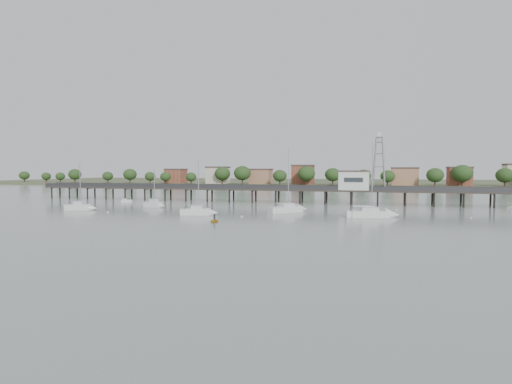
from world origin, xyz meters
TOP-DOWN VIEW (x-y plane):
  - ground_plane at (0.00, 0.00)m, footprint 500.00×500.00m
  - pier at (0.00, 60.00)m, footprint 150.00×5.00m
  - pier_building at (25.00, 60.00)m, footprint 8.40×5.40m
  - lattice_tower at (31.50, 60.00)m, footprint 3.20×3.20m
  - sailboat_c at (12.78, 35.14)m, footprint 8.28×8.59m
  - sailboat_d at (31.36, 29.21)m, footprint 10.18×5.28m
  - sailboat_b at (-22.79, 37.27)m, footprint 6.17×3.06m
  - sailboat_a at (-35.54, 25.85)m, footprint 7.30×3.28m
  - sailboat_f at (-4.29, 23.40)m, footprint 7.45×3.92m
  - white_tender at (-39.25, 49.74)m, footprint 3.36×2.15m
  - yellow_dinghy at (2.67, 12.91)m, footprint 2.16×1.05m
  - dinghy_occupant at (2.67, 12.91)m, footprint 0.95×1.34m
  - mooring_buoys at (10.42, 31.70)m, footprint 75.95×24.06m
  - far_shore at (0.36, 239.58)m, footprint 500.00×170.00m

SIDE VIEW (x-z plane):
  - ground_plane at x=0.00m, z-range 0.00..0.00m
  - yellow_dinghy at x=2.67m, z-range -1.46..1.46m
  - dinghy_occupant at x=2.67m, z-range -0.15..0.15m
  - mooring_buoys at x=10.42m, z-range -0.12..0.28m
  - white_tender at x=-39.25m, z-range -0.23..0.98m
  - sailboat_d at x=31.36m, z-range -7.37..8.62m
  - sailboat_c at x=12.78m, z-range -6.95..8.22m
  - sailboat_f at x=-4.29m, z-range -5.31..6.61m
  - sailboat_a at x=-35.54m, z-range -5.23..6.53m
  - sailboat_b at x=-22.79m, z-range -4.35..5.67m
  - far_shore at x=0.36m, z-range -4.25..6.15m
  - pier at x=0.00m, z-range 1.04..6.54m
  - pier_building at x=25.00m, z-range 4.02..9.32m
  - lattice_tower at x=31.50m, z-range 3.35..18.85m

